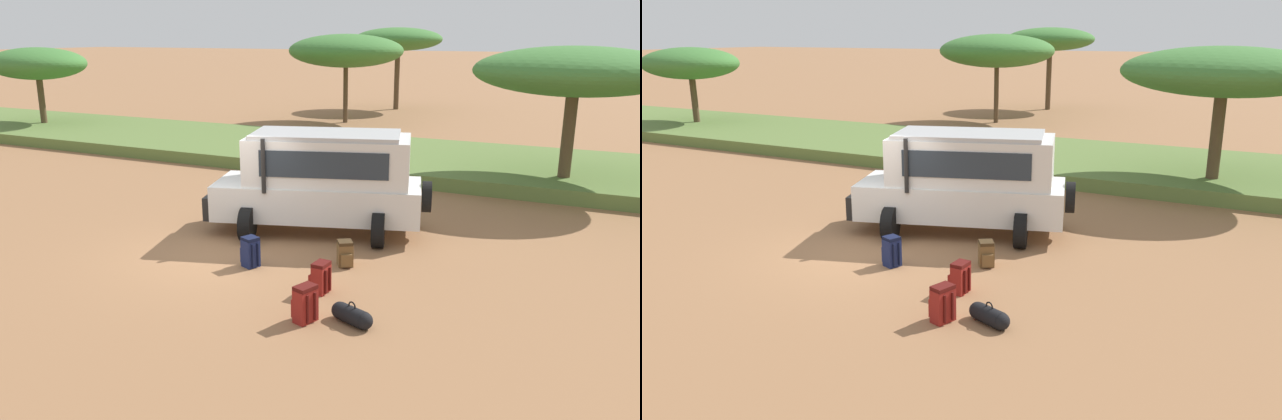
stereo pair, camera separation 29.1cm
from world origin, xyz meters
TOP-DOWN VIEW (x-y plane):
  - ground_plane at (0.00, 0.00)m, footprint 320.00×320.00m
  - grass_bank at (0.00, 11.02)m, footprint 120.00×7.00m
  - safari_vehicle at (1.27, 2.40)m, footprint 5.46×3.60m
  - backpack_beside_front_wheel at (2.71, 0.48)m, footprint 0.43×0.47m
  - backpack_cluster_center at (3.15, -2.20)m, footprint 0.42×0.44m
  - backpack_near_rear_wheel at (2.86, -0.99)m, footprint 0.37×0.38m
  - backpack_outermost at (0.95, -0.40)m, footprint 0.45×0.39m
  - duffel_bag_low_black_case at (3.90, -1.95)m, footprint 0.82×0.50m
  - acacia_tree_far_left at (-17.99, 10.91)m, footprint 4.86×4.24m
  - acacia_tree_left_mid at (-5.98, 20.36)m, footprint 6.08×5.97m
  - acacia_tree_centre_back at (-5.53, 27.41)m, footprint 5.50×4.80m
  - acacia_tree_right_mid at (6.16, 9.30)m, footprint 5.91×5.14m

SIDE VIEW (x-z plane):
  - ground_plane at x=0.00m, z-range 0.00..0.00m
  - duffel_bag_low_black_case at x=3.90m, z-range -0.05..0.35m
  - grass_bank at x=0.00m, z-range 0.00..0.44m
  - backpack_beside_front_wheel at x=2.71m, z-range -0.01..0.53m
  - backpack_near_rear_wheel at x=2.86m, z-range -0.01..0.59m
  - backpack_outermost at x=0.95m, z-range -0.01..0.63m
  - backpack_cluster_center at x=3.15m, z-range -0.01..0.64m
  - safari_vehicle at x=1.27m, z-range 0.07..2.51m
  - acacia_tree_far_left at x=-17.99m, z-range 1.24..5.28m
  - acacia_tree_right_mid at x=6.16m, z-range 1.42..5.76m
  - acacia_tree_left_mid at x=-5.98m, z-range 1.45..6.10m
  - acacia_tree_centre_back at x=-5.53m, z-range 1.78..6.80m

